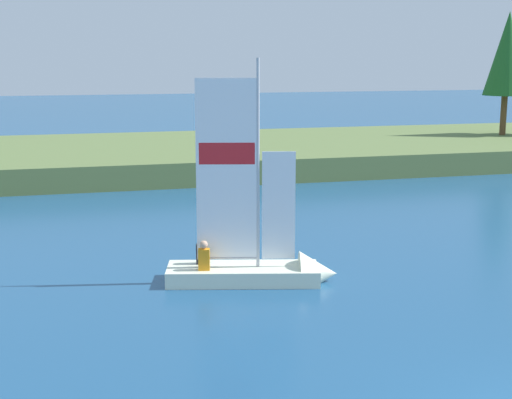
% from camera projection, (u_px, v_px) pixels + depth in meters
% --- Properties ---
extents(shore_bank, '(80.00, 13.39, 1.09)m').
position_uv_depth(shore_bank, '(208.00, 154.00, 38.29)').
color(shore_bank, '#5B703D').
rests_on(shore_bank, ground).
extents(shoreline_tree_left, '(2.50, 2.50, 6.94)m').
position_uv_depth(shoreline_tree_left, '(507.00, 54.00, 41.49)').
color(shoreline_tree_left, brown).
rests_on(shoreline_tree_left, shore_bank).
extents(sailboat, '(4.43, 2.16, 5.93)m').
position_uv_depth(sailboat, '(268.00, 265.00, 18.49)').
color(sailboat, silver).
rests_on(sailboat, ground).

